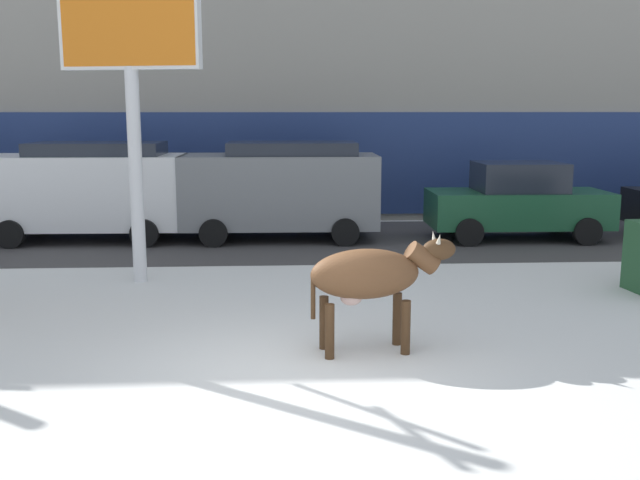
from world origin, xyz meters
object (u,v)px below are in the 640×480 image
at_px(car_white_van, 88,188).
at_px(pedestrian_near_billboard, 563,188).
at_px(car_darkgreen_sedan, 518,202).
at_px(cow_brown, 370,276).
at_px(car_grey_van, 281,188).
at_px(pedestrian_far_left, 312,190).
at_px(billboard, 129,35).

xyz_separation_m(car_white_van, pedestrian_near_billboard, (12.52, 2.76, -0.36)).
bearing_deg(car_darkgreen_sedan, pedestrian_near_billboard, 53.38).
height_order(cow_brown, car_white_van, car_white_van).
relative_size(car_white_van, car_grey_van, 1.00).
distance_m(pedestrian_near_billboard, pedestrian_far_left, 7.11).
xyz_separation_m(cow_brown, billboard, (-3.68, 4.05, 3.32)).
bearing_deg(pedestrian_near_billboard, car_grey_van, -160.36).
relative_size(cow_brown, car_white_van, 0.42).
bearing_deg(pedestrian_far_left, pedestrian_near_billboard, 0.00).
relative_size(cow_brown, pedestrian_far_left, 1.11).
height_order(car_grey_van, car_darkgreen_sedan, car_grey_van).
bearing_deg(car_grey_van, car_white_van, 178.91).
distance_m(cow_brown, billboard, 6.40).
xyz_separation_m(billboard, pedestrian_far_left, (3.42, 7.06, -3.43)).
distance_m(billboard, car_darkgreen_sedan, 9.71).
xyz_separation_m(billboard, car_white_van, (-1.99, 4.30, -3.07)).
bearing_deg(pedestrian_near_billboard, car_white_van, -167.57).
bearing_deg(billboard, car_darkgreen_sedan, 25.60).
relative_size(car_grey_van, pedestrian_near_billboard, 2.67).
bearing_deg(cow_brown, car_darkgreen_sedan, 60.48).
distance_m(car_grey_van, pedestrian_far_left, 3.00).
distance_m(billboard, pedestrian_near_billboard, 13.14).
bearing_deg(billboard, car_white_van, 114.77).
relative_size(car_grey_van, pedestrian_far_left, 2.67).
xyz_separation_m(cow_brown, pedestrian_near_billboard, (6.85, 11.11, -0.11)).
xyz_separation_m(cow_brown, pedestrian_far_left, (-0.26, 11.11, -0.11)).
relative_size(car_white_van, car_darkgreen_sedan, 1.10).
distance_m(billboard, pedestrian_far_left, 8.57).
bearing_deg(car_darkgreen_sedan, car_white_van, 177.90).
xyz_separation_m(billboard, car_grey_van, (2.56, 4.22, -3.07)).
distance_m(car_grey_van, car_darkgreen_sedan, 5.66).
relative_size(car_darkgreen_sedan, pedestrian_near_billboard, 2.44).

